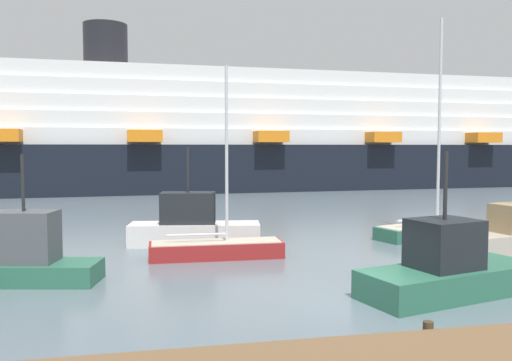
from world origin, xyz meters
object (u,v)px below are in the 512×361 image
Objects in this scene: channel_buoy_0 at (184,221)px; fishing_boat_1 at (449,270)px; fishing_boat_2 at (193,226)px; fishing_boat_0 at (20,257)px; cruise_ship at (254,139)px; sailboat_2 at (430,227)px; sailboat_4 at (217,247)px.

fishing_boat_1 is at bearing -65.37° from channel_buoy_0.
fishing_boat_1 is 12.96m from fishing_boat_2.
channel_buoy_0 is at bearing 73.00° from fishing_boat_0.
fishing_boat_1 is 45.18m from cruise_ship.
fishing_boat_1 is 0.07× the size of cruise_ship.
cruise_ship is (16.52, 40.37, 4.87)m from fishing_boat_0.
fishing_boat_0 is 9.01m from fishing_boat_2.
fishing_boat_2 is at bearing 160.67° from sailboat_2.
cruise_ship reaches higher than fishing_boat_1.
fishing_boat_1 is (14.16, -4.48, -0.07)m from fishing_boat_0.
cruise_ship is (-2.86, 34.60, 5.24)m from sailboat_2.
fishing_boat_0 is 4.65× the size of channel_buoy_0.
sailboat_2 is 0.13× the size of cruise_ship.
fishing_boat_1 reaches higher than channel_buoy_0.
fishing_boat_2 is 36.00m from cruise_ship.
cruise_ship is (9.93, 28.35, 5.43)m from channel_buoy_0.
fishing_boat_0 is 14.85m from fishing_boat_1.
fishing_boat_2 is at bearing -109.14° from cruise_ship.
sailboat_4 reaches higher than fishing_boat_2.
sailboat_4 is 6.44× the size of channel_buoy_0.
channel_buoy_0 is at bearing -112.37° from cruise_ship.
sailboat_4 is 9.24m from channel_buoy_0.
sailboat_4 is 0.09× the size of cruise_ship.
sailboat_2 is 14.24m from channel_buoy_0.
fishing_boat_1 reaches higher than fishing_boat_0.
fishing_boat_1 is at bearing -134.92° from sailboat_2.
sailboat_4 reaches higher than fishing_boat_0.
sailboat_2 reaches higher than channel_buoy_0.
sailboat_2 is 12.32m from sailboat_4.
fishing_boat_2 is at bearing 104.36° from sailboat_4.
fishing_boat_0 is 0.07× the size of cruise_ship.
fishing_boat_2 is 5.09× the size of channel_buoy_0.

